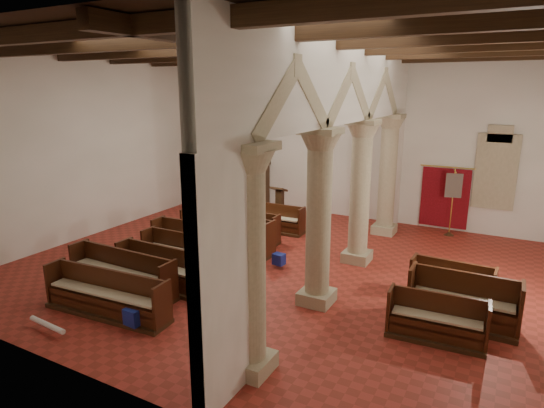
{
  "coord_description": "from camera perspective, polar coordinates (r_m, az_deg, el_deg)",
  "views": [
    {
      "loc": [
        5.52,
        -10.58,
        4.88
      ],
      "look_at": [
        -0.46,
        0.5,
        1.67
      ],
      "focal_mm": 30.0,
      "sensor_mm": 36.0,
      "label": 1
    }
  ],
  "objects": [
    {
      "name": "lectern",
      "position": [
        16.96,
        0.96,
        -0.39
      ],
      "size": [
        0.58,
        0.58,
        1.38
      ],
      "rotation": [
        0.0,
        0.0,
        -0.05
      ],
      "color": "#382212",
      "rests_on": "floor"
    },
    {
      "name": "aisle_pew_2",
      "position": [
        11.55,
        21.52,
        -9.94
      ],
      "size": [
        1.88,
        0.73,
        0.98
      ],
      "rotation": [
        0.0,
        0.0,
        -0.04
      ],
      "color": "#3F2814",
      "rests_on": "floor"
    },
    {
      "name": "nave_pew_0",
      "position": [
        10.88,
        -20.02,
        -11.33
      ],
      "size": [
        3.14,
        0.89,
        1.01
      ],
      "rotation": [
        0.0,
        0.0,
        0.07
      ],
      "color": "#3F2814",
      "rests_on": "floor"
    },
    {
      "name": "nave_pew_3",
      "position": [
        12.74,
        -10.63,
        -6.84
      ],
      "size": [
        2.79,
        0.68,
        1.02
      ],
      "rotation": [
        0.0,
        0.0,
        0.0
      ],
      "color": "#3F2814",
      "rests_on": "floor"
    },
    {
      "name": "hymnal_box_c",
      "position": [
        12.76,
        0.87,
        -6.93
      ],
      "size": [
        0.35,
        0.3,
        0.31
      ],
      "primitive_type": "cube",
      "rotation": [
        0.0,
        0.0,
        -0.14
      ],
      "color": "#161998",
      "rests_on": "floor"
    },
    {
      "name": "nave_pew_7",
      "position": [
        16.09,
        -1.01,
        -2.17
      ],
      "size": [
        2.97,
        0.71,
        0.96
      ],
      "rotation": [
        0.0,
        0.0,
        0.02
      ],
      "color": "#3F2814",
      "rests_on": "floor"
    },
    {
      "name": "nave_pew_1",
      "position": [
        11.88,
        -18.3,
        -8.91
      ],
      "size": [
        3.07,
        0.73,
        1.05
      ],
      "rotation": [
        0.0,
        0.0,
        -0.01
      ],
      "color": "#3F2814",
      "rests_on": "floor"
    },
    {
      "name": "dossal_curtain",
      "position": [
        17.03,
        20.85,
        0.77
      ],
      "size": [
        1.8,
        0.07,
        2.17
      ],
      "color": "maroon",
      "rests_on": "floor"
    },
    {
      "name": "window_back",
      "position": [
        16.79,
        26.26,
        3.65
      ],
      "size": [
        1.0,
        0.03,
        2.2
      ],
      "primitive_type": "cube",
      "color": "#2F6951",
      "rests_on": "wall_back"
    },
    {
      "name": "tube_heater_a",
      "position": [
        10.72,
        -26.37,
        -13.42
      ],
      "size": [
        1.1,
        0.19,
        0.11
      ],
      "primitive_type": "cylinder",
      "rotation": [
        0.0,
        1.57,
        -0.07
      ],
      "color": "silver",
      "rests_on": "floor"
    },
    {
      "name": "nave_pew_6",
      "position": [
        14.98,
        -3.73,
        -3.4
      ],
      "size": [
        2.56,
        0.74,
        1.0
      ],
      "rotation": [
        0.0,
        0.0,
        0.03
      ],
      "color": "#3F2814",
      "rests_on": "floor"
    },
    {
      "name": "hymnal_box_b",
      "position": [
        10.84,
        -4.69,
        -10.87
      ],
      "size": [
        0.38,
        0.33,
        0.36
      ],
      "primitive_type": "cube",
      "rotation": [
        0.0,
        0.0,
        -0.11
      ],
      "color": "#16429C",
      "rests_on": "floor"
    },
    {
      "name": "floor",
      "position": [
        12.89,
        0.77,
        -7.93
      ],
      "size": [
        14.0,
        14.0,
        0.0
      ],
      "primitive_type": "plane",
      "color": "maroon",
      "rests_on": "ground"
    },
    {
      "name": "aisle_pew_0",
      "position": [
        9.87,
        19.89,
        -14.12
      ],
      "size": [
        1.93,
        0.75,
        0.95
      ],
      "rotation": [
        0.0,
        0.0,
        0.06
      ],
      "color": "#3F2814",
      "rests_on": "floor"
    },
    {
      "name": "pipe_organ",
      "position": [
        19.27,
        -3.51,
        3.8
      ],
      "size": [
        2.1,
        0.85,
        4.4
      ],
      "color": "#3F2814",
      "rests_on": "floor"
    },
    {
      "name": "tube_heater_b",
      "position": [
        12.05,
        -15.47,
        -9.31
      ],
      "size": [
        0.97,
        0.44,
        0.1
      ],
      "primitive_type": "cylinder",
      "rotation": [
        0.0,
        1.57,
        -0.36
      ],
      "color": "white",
      "rests_on": "floor"
    },
    {
      "name": "ceiling",
      "position": [
        11.98,
        0.87,
        19.67
      ],
      "size": [
        14.0,
        14.0,
        0.0
      ],
      "primitive_type": "plane",
      "rotation": [
        3.14,
        0.0,
        0.0
      ],
      "color": "black",
      "rests_on": "wall_back"
    },
    {
      "name": "hymnal_box_a",
      "position": [
        10.15,
        -16.99,
        -13.34
      ],
      "size": [
        0.37,
        0.31,
        0.35
      ],
      "primitive_type": "cube",
      "rotation": [
        0.0,
        0.0,
        -0.07
      ],
      "color": "navy",
      "rests_on": "floor"
    },
    {
      "name": "wall_front",
      "position": [
        7.41,
        -21.18,
        -1.38
      ],
      "size": [
        14.0,
        0.02,
        6.0
      ],
      "primitive_type": "cube",
      "color": "white",
      "rests_on": "floor"
    },
    {
      "name": "nave_pew_5",
      "position": [
        14.22,
        -5.75,
        -4.26
      ],
      "size": [
        3.24,
        0.89,
        1.11
      ],
      "rotation": [
        0.0,
        0.0,
        -0.05
      ],
      "color": "#3F2814",
      "rests_on": "floor"
    },
    {
      "name": "nave_pew_2",
      "position": [
        11.92,
        -13.7,
        -8.52
      ],
      "size": [
        2.64,
        0.75,
        1.03
      ],
      "rotation": [
        0.0,
        0.0,
        -0.02
      ],
      "color": "#3F2814",
      "rests_on": "floor"
    },
    {
      "name": "wall_back",
      "position": [
        17.58,
        9.99,
        7.96
      ],
      "size": [
        14.0,
        0.02,
        6.0
      ],
      "primitive_type": "cube",
      "color": "white",
      "rests_on": "floor"
    },
    {
      "name": "wall_left",
      "position": [
        16.5,
        -21.45,
        6.79
      ],
      "size": [
        0.02,
        12.0,
        6.0
      ],
      "primitive_type": "cube",
      "color": "white",
      "rests_on": "floor"
    },
    {
      "name": "aisle_pew_1",
      "position": [
        10.62,
        22.74,
        -11.96
      ],
      "size": [
        2.21,
        0.76,
        1.13
      ],
      "rotation": [
        0.0,
        0.0,
        0.0
      ],
      "color": "#3F2814",
      "rests_on": "floor"
    },
    {
      "name": "ceiling_beams",
      "position": [
        11.97,
        0.87,
        18.82
      ],
      "size": [
        13.8,
        11.8,
        0.3
      ],
      "primitive_type": null,
      "color": "#3F2814",
      "rests_on": "wall_back"
    },
    {
      "name": "arcade",
      "position": [
        11.29,
        9.02,
        7.44
      ],
      "size": [
        0.9,
        11.9,
        6.0
      ],
      "color": "tan",
      "rests_on": "floor"
    },
    {
      "name": "nave_pew_4",
      "position": [
        13.6,
        -9.57,
        -5.33
      ],
      "size": [
        2.81,
        0.85,
        1.08
      ],
      "rotation": [
        0.0,
        0.0,
        0.05
      ],
      "color": "#3F2814",
      "rests_on": "floor"
    },
    {
      "name": "processional_banner",
      "position": [
        16.51,
        21.54,
        -1.05
      ],
      "size": [
        0.52,
        0.67,
        2.32
      ],
      "rotation": [
        0.0,
        0.0,
        0.22
      ],
      "color": "#3F2814",
      "rests_on": "floor"
    }
  ]
}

